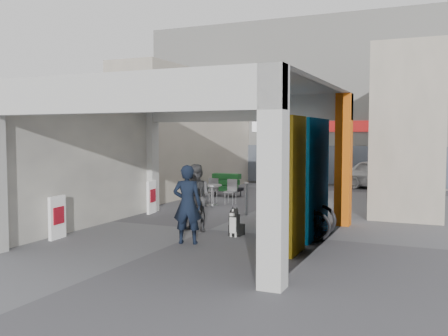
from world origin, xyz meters
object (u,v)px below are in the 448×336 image
at_px(man_back_turned, 197,198).
at_px(bicycle_rear, 295,216).
at_px(cafe_set, 212,195).
at_px(man_crates, 302,172).
at_px(border_collie, 235,224).
at_px(bicycle_front, 297,209).
at_px(man_elderly, 310,198).
at_px(man_with_dog, 187,204).
at_px(white_van, 384,174).
at_px(produce_stand, 225,187).

relative_size(man_back_turned, bicycle_rear, 0.95).
bearing_deg(cafe_set, man_crates, 53.19).
distance_m(cafe_set, border_collie, 5.50).
relative_size(cafe_set, bicycle_front, 0.68).
relative_size(man_elderly, bicycle_front, 0.77).
bearing_deg(man_with_dog, white_van, -117.28).
bearing_deg(bicycle_front, bicycle_rear, -156.16).
bearing_deg(bicycle_front, man_with_dog, 154.32).
bearing_deg(man_crates, bicycle_front, 118.62).
xyz_separation_m(man_elderly, man_crates, (-1.90, 6.41, 0.18)).
relative_size(border_collie, man_elderly, 0.44).
bearing_deg(cafe_set, man_back_turned, -69.47).
bearing_deg(man_crates, man_with_dog, 103.52).
bearing_deg(cafe_set, man_elderly, -37.40).
relative_size(produce_stand, bicycle_front, 0.63).
bearing_deg(man_elderly, bicycle_front, -157.60).
bearing_deg(man_crates, cafe_set, 68.05).
bearing_deg(produce_stand, man_elderly, -46.92).
xyz_separation_m(produce_stand, man_with_dog, (2.65, -8.15, 0.53)).
relative_size(cafe_set, man_crates, 0.72).
height_order(man_crates, bicycle_front, man_crates).
xyz_separation_m(border_collie, man_crates, (-0.45, 7.88, 0.71)).
relative_size(man_crates, bicycle_rear, 1.12).
bearing_deg(produce_stand, border_collie, -62.35).
bearing_deg(produce_stand, white_van, 44.77).
bearing_deg(produce_stand, man_crates, 19.88).
height_order(man_with_dog, man_back_turned, man_with_dog).
distance_m(produce_stand, man_with_dog, 8.58).
bearing_deg(man_elderly, man_crates, 84.32).
xyz_separation_m(cafe_set, bicycle_rear, (4.20, -4.48, 0.23)).
bearing_deg(bicycle_rear, border_collie, 107.26).
relative_size(man_with_dog, man_back_turned, 1.04).
xyz_separation_m(man_crates, bicycle_rear, (1.84, -7.63, -0.46)).
xyz_separation_m(man_back_turned, man_elderly, (2.54, 1.33, -0.03)).
height_order(man_with_dog, bicycle_front, man_with_dog).
distance_m(man_with_dog, bicycle_front, 3.04).
distance_m(cafe_set, bicycle_front, 5.32).
bearing_deg(border_collie, man_elderly, 51.29).
relative_size(produce_stand, man_with_dog, 0.76).
xyz_separation_m(border_collie, bicycle_front, (1.18, 1.21, 0.27)).
height_order(border_collie, man_crates, man_crates).
bearing_deg(cafe_set, produce_stand, 102.53).
distance_m(produce_stand, man_back_turned, 7.20).
height_order(border_collie, man_with_dog, man_with_dog).
bearing_deg(man_with_dog, man_crates, -106.56).
relative_size(man_back_turned, bicycle_front, 0.80).
relative_size(produce_stand, white_van, 0.34).
relative_size(man_elderly, bicycle_rear, 0.91).
distance_m(man_back_turned, bicycle_front, 2.53).
height_order(produce_stand, white_van, white_van).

